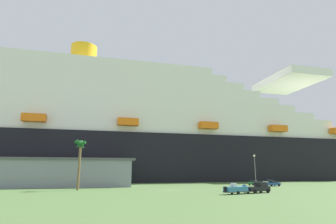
{
  "coord_description": "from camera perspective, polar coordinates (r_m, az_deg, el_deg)",
  "views": [
    {
      "loc": [
        -20.54,
        -65.16,
        4.57
      ],
      "look_at": [
        9.59,
        32.8,
        26.68
      ],
      "focal_mm": 29.2,
      "sensor_mm": 36.0,
      "label": 1
    }
  ],
  "objects": [
    {
      "name": "ground_plane",
      "position": [
        97.46,
        -5.08,
        -14.81
      ],
      "size": [
        600.0,
        600.0,
        0.0
      ],
      "primitive_type": "plane",
      "color": "#4C6B38"
    },
    {
      "name": "cruise_ship",
      "position": [
        125.17,
        -3.23,
        -5.01
      ],
      "size": [
        283.88,
        43.81,
        66.14
      ],
      "color": "black",
      "rests_on": "ground_plane"
    },
    {
      "name": "terminal_building",
      "position": [
        93.31,
        -24.49,
        -11.39
      ],
      "size": [
        55.01,
        27.19,
        8.16
      ],
      "color": "gray",
      "rests_on": "ground_plane"
    },
    {
      "name": "pickup_truck",
      "position": [
        62.79,
        18.33,
        -14.8
      ],
      "size": [
        5.89,
        3.17,
        2.2
      ],
      "color": "black",
      "rests_on": "ground_plane"
    },
    {
      "name": "small_boat_on_trailer",
      "position": [
        58.8,
        14.43,
        -15.32
      ],
      "size": [
        7.03,
        2.97,
        2.15
      ],
      "color": "#595960",
      "rests_on": "ground_plane"
    },
    {
      "name": "palm_tree",
      "position": [
        72.04,
        -17.84,
        -7.46
      ],
      "size": [
        3.14,
        3.27,
        12.18
      ],
      "color": "brown",
      "rests_on": "ground_plane"
    },
    {
      "name": "street_lamp",
      "position": [
        79.45,
        17.69,
        -10.79
      ],
      "size": [
        0.56,
        0.56,
        8.9
      ],
      "color": "slate",
      "rests_on": "ground_plane"
    },
    {
      "name": "parked_car_silver_sedan",
      "position": [
        103.87,
        20.45,
        -13.49
      ],
      "size": [
        4.43,
        2.43,
        1.58
      ],
      "color": "silver",
      "rests_on": "ground_plane"
    },
    {
      "name": "parked_car_blue_suv",
      "position": [
        91.15,
        21.09,
        -13.74
      ],
      "size": [
        4.3,
        2.27,
        1.58
      ],
      "color": "#264C99",
      "rests_on": "ground_plane"
    },
    {
      "name": "parked_car_green_wagon",
      "position": [
        96.05,
        17.62,
        -13.85
      ],
      "size": [
        4.53,
        2.31,
        1.58
      ],
      "color": "#2D723F",
      "rests_on": "ground_plane"
    }
  ]
}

